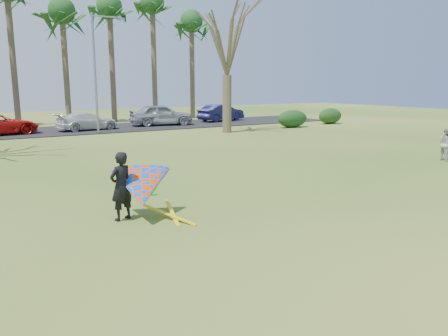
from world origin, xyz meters
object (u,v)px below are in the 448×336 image
car_4 (161,115)px  kite_flyer (139,187)px  car_5 (221,113)px  car_3 (87,121)px  pedestrian_a (446,144)px  bare_tree_right (227,36)px  streetlight (97,68)px

car_4 → kite_flyer: bearing=164.1°
kite_flyer → car_5: bearing=54.9°
car_3 → car_5: (12.36, 1.58, 0.11)m
car_3 → car_4: 6.10m
pedestrian_a → kite_flyer: kite_flyer is taller
bare_tree_right → streetlight: 9.05m
car_5 → kite_flyer: 29.04m
bare_tree_right → car_4: bearing=107.0°
pedestrian_a → bare_tree_right: bearing=28.4°
streetlight → kite_flyer: bearing=-103.1°
streetlight → kite_flyer: streetlight is taller
car_4 → bare_tree_right: bearing=-154.4°
kite_flyer → bare_tree_right: bearing=52.0°
bare_tree_right → pedestrian_a: 16.11m
streetlight → kite_flyer: 20.80m
car_3 → pedestrian_a: (10.57, -21.05, 0.05)m
car_3 → kite_flyer: size_ratio=1.84×
car_3 → pedestrian_a: pedestrian_a is taller
bare_tree_right → streetlight: (-7.84, 4.00, -2.10)m
car_3 → car_4: size_ratio=0.87×
car_5 → kite_flyer: size_ratio=1.90×
car_3 → car_5: size_ratio=0.97×
bare_tree_right → car_5: bearing=61.6°
car_5 → pedestrian_a: size_ratio=3.03×
bare_tree_right → car_3: size_ratio=2.09×
bare_tree_right → pedestrian_a: bearing=-80.7°
streetlight → pedestrian_a: 21.76m
car_4 → pedestrian_a: (4.50, -21.62, -0.17)m
bare_tree_right → pedestrian_a: (2.43, -14.82, -5.82)m
car_5 → kite_flyer: (-16.69, -23.76, 0.04)m
car_4 → car_5: 6.38m
streetlight → car_4: size_ratio=1.59×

